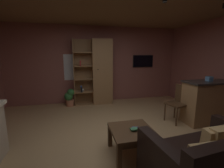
{
  "coord_description": "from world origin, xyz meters",
  "views": [
    {
      "loc": [
        -0.72,
        -2.67,
        1.65
      ],
      "look_at": [
        0.0,
        0.4,
        1.05
      ],
      "focal_mm": 24.75,
      "sensor_mm": 36.0,
      "label": 1
    }
  ],
  "objects_px": {
    "tissue_box": "(209,79)",
    "potted_floor_plant": "(70,97)",
    "coffee_table": "(132,134)",
    "dining_chair": "(179,101)",
    "table_book_1": "(134,129)",
    "kitchen_bar_counter": "(212,102)",
    "wall_mounted_tv": "(143,61)",
    "bookshelf_cabinet": "(100,72)",
    "table_book_0": "(135,128)",
    "leather_couch": "(210,163)"
  },
  "relations": [
    {
      "from": "tissue_box",
      "to": "potted_floor_plant",
      "type": "distance_m",
      "value": 3.95
    },
    {
      "from": "coffee_table",
      "to": "dining_chair",
      "type": "relative_size",
      "value": 0.76
    },
    {
      "from": "table_book_1",
      "to": "potted_floor_plant",
      "type": "distance_m",
      "value": 3.06
    },
    {
      "from": "kitchen_bar_counter",
      "to": "wall_mounted_tv",
      "type": "xyz_separation_m",
      "value": [
        -0.78,
        2.38,
        0.9
      ]
    },
    {
      "from": "bookshelf_cabinet",
      "to": "wall_mounted_tv",
      "type": "height_order",
      "value": "bookshelf_cabinet"
    },
    {
      "from": "table_book_0",
      "to": "potted_floor_plant",
      "type": "height_order",
      "value": "potted_floor_plant"
    },
    {
      "from": "coffee_table",
      "to": "potted_floor_plant",
      "type": "xyz_separation_m",
      "value": [
        -1.09,
        2.8,
        -0.06
      ]
    },
    {
      "from": "bookshelf_cabinet",
      "to": "dining_chair",
      "type": "xyz_separation_m",
      "value": [
        1.67,
        -1.95,
        -0.53
      ]
    },
    {
      "from": "kitchen_bar_counter",
      "to": "wall_mounted_tv",
      "type": "distance_m",
      "value": 2.66
    },
    {
      "from": "table_book_1",
      "to": "potted_floor_plant",
      "type": "height_order",
      "value": "potted_floor_plant"
    },
    {
      "from": "bookshelf_cabinet",
      "to": "potted_floor_plant",
      "type": "xyz_separation_m",
      "value": [
        -1.01,
        -0.13,
        -0.76
      ]
    },
    {
      "from": "kitchen_bar_counter",
      "to": "coffee_table",
      "type": "bearing_deg",
      "value": -162.22
    },
    {
      "from": "kitchen_bar_counter",
      "to": "potted_floor_plant",
      "type": "relative_size",
      "value": 2.5
    },
    {
      "from": "bookshelf_cabinet",
      "to": "table_book_1",
      "type": "distance_m",
      "value": 3.04
    },
    {
      "from": "tissue_box",
      "to": "table_book_0",
      "type": "distance_m",
      "value": 2.36
    },
    {
      "from": "table_book_0",
      "to": "leather_couch",
      "type": "bearing_deg",
      "value": -50.32
    },
    {
      "from": "table_book_0",
      "to": "bookshelf_cabinet",
      "type": "bearing_deg",
      "value": 92.75
    },
    {
      "from": "tissue_box",
      "to": "leather_couch",
      "type": "xyz_separation_m",
      "value": [
        -1.46,
        -1.58,
        -0.78
      ]
    },
    {
      "from": "coffee_table",
      "to": "table_book_0",
      "type": "bearing_deg",
      "value": 2.63
    },
    {
      "from": "kitchen_bar_counter",
      "to": "table_book_0",
      "type": "height_order",
      "value": "kitchen_bar_counter"
    },
    {
      "from": "coffee_table",
      "to": "table_book_1",
      "type": "xyz_separation_m",
      "value": [
        0.02,
        -0.05,
        0.11
      ]
    },
    {
      "from": "coffee_table",
      "to": "wall_mounted_tv",
      "type": "relative_size",
      "value": 0.9
    },
    {
      "from": "kitchen_bar_counter",
      "to": "potted_floor_plant",
      "type": "distance_m",
      "value": 4.01
    },
    {
      "from": "leather_couch",
      "to": "table_book_0",
      "type": "height_order",
      "value": "leather_couch"
    },
    {
      "from": "leather_couch",
      "to": "dining_chair",
      "type": "relative_size",
      "value": 1.73
    },
    {
      "from": "coffee_table",
      "to": "kitchen_bar_counter",
      "type": "bearing_deg",
      "value": 17.78
    },
    {
      "from": "leather_couch",
      "to": "dining_chair",
      "type": "height_order",
      "value": "dining_chair"
    },
    {
      "from": "leather_couch",
      "to": "dining_chair",
      "type": "bearing_deg",
      "value": 64.67
    },
    {
      "from": "potted_floor_plant",
      "to": "tissue_box",
      "type": "bearing_deg",
      "value": -31.75
    },
    {
      "from": "tissue_box",
      "to": "potted_floor_plant",
      "type": "bearing_deg",
      "value": 148.25
    },
    {
      "from": "bookshelf_cabinet",
      "to": "wall_mounted_tv",
      "type": "distance_m",
      "value": 1.71
    },
    {
      "from": "table_book_1",
      "to": "potted_floor_plant",
      "type": "relative_size",
      "value": 0.21
    },
    {
      "from": "table_book_1",
      "to": "wall_mounted_tv",
      "type": "relative_size",
      "value": 0.15
    },
    {
      "from": "leather_couch",
      "to": "wall_mounted_tv",
      "type": "distance_m",
      "value": 4.19
    },
    {
      "from": "leather_couch",
      "to": "table_book_0",
      "type": "relative_size",
      "value": 15.47
    },
    {
      "from": "kitchen_bar_counter",
      "to": "wall_mounted_tv",
      "type": "relative_size",
      "value": 1.86
    },
    {
      "from": "leather_couch",
      "to": "kitchen_bar_counter",
      "type": "bearing_deg",
      "value": 44.33
    },
    {
      "from": "table_book_1",
      "to": "tissue_box",
      "type": "bearing_deg",
      "value": 20.44
    },
    {
      "from": "table_book_1",
      "to": "dining_chair",
      "type": "distance_m",
      "value": 1.89
    },
    {
      "from": "kitchen_bar_counter",
      "to": "tissue_box",
      "type": "distance_m",
      "value": 0.59
    },
    {
      "from": "tissue_box",
      "to": "leather_couch",
      "type": "height_order",
      "value": "tissue_box"
    },
    {
      "from": "table_book_0",
      "to": "table_book_1",
      "type": "xyz_separation_m",
      "value": [
        -0.05,
        -0.06,
        0.02
      ]
    },
    {
      "from": "tissue_box",
      "to": "wall_mounted_tv",
      "type": "bearing_deg",
      "value": 104.62
    },
    {
      "from": "table_book_0",
      "to": "potted_floor_plant",
      "type": "bearing_deg",
      "value": 112.4
    },
    {
      "from": "table_book_0",
      "to": "table_book_1",
      "type": "distance_m",
      "value": 0.08
    },
    {
      "from": "tissue_box",
      "to": "dining_chair",
      "type": "distance_m",
      "value": 0.85
    },
    {
      "from": "dining_chair",
      "to": "table_book_0",
      "type": "bearing_deg",
      "value": -147.58
    },
    {
      "from": "leather_couch",
      "to": "coffee_table",
      "type": "relative_size",
      "value": 2.28
    },
    {
      "from": "leather_couch",
      "to": "table_book_1",
      "type": "bearing_deg",
      "value": 133.57
    },
    {
      "from": "kitchen_bar_counter",
      "to": "leather_couch",
      "type": "xyz_separation_m",
      "value": [
        -1.61,
        -1.58,
        -0.21
      ]
    }
  ]
}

